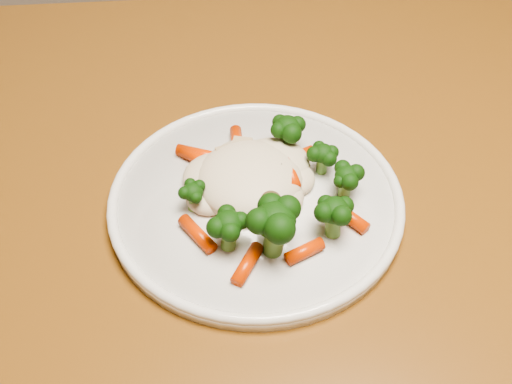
# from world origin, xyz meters

# --- Properties ---
(dining_table) EXTENTS (1.41, 1.17, 0.75)m
(dining_table) POSITION_xyz_m (-0.19, 0.33, 0.65)
(dining_table) COLOR brown
(dining_table) RESTS_ON ground
(plate) EXTENTS (0.28, 0.28, 0.01)m
(plate) POSITION_xyz_m (-0.24, 0.35, 0.76)
(plate) COLOR white
(plate) RESTS_ON dining_table
(meal) EXTENTS (0.17, 0.19, 0.05)m
(meal) POSITION_xyz_m (-0.23, 0.34, 0.78)
(meal) COLOR beige
(meal) RESTS_ON plate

